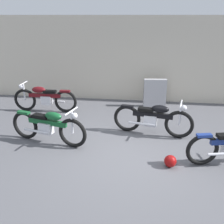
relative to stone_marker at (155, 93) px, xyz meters
The scene contains 7 objects.
ground_plane 3.58m from the stone_marker, 98.21° to the right, with size 40.00×40.00×0.00m, color #56565B.
building_wall 1.38m from the stone_marker, 123.51° to the left, with size 18.00×0.30×3.05m, color beige.
stone_marker is the anchor object (origin of this frame).
helmet 3.95m from the stone_marker, 86.01° to the right, with size 0.26×0.26×0.26m, color maroon.
motorcycle_maroon 3.77m from the stone_marker, 164.38° to the right, with size 2.15×0.60×0.96m.
motorcycle_black 2.36m from the stone_marker, 92.08° to the right, with size 2.13×0.66×0.96m.
motorcycle_green 4.17m from the stone_marker, 129.89° to the right, with size 2.10×0.73×0.96m.
Camera 1 is at (0.20, -5.35, 3.04)m, focal length 41.72 mm.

